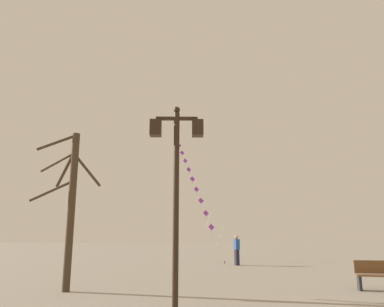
% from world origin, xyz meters
% --- Properties ---
extents(ground_plane, '(160.00, 160.00, 0.00)m').
position_xyz_m(ground_plane, '(0.00, 20.00, 0.00)').
color(ground_plane, gray).
extents(twin_lantern_lamp_post, '(1.32, 0.28, 4.81)m').
position_xyz_m(twin_lantern_lamp_post, '(-1.64, 7.82, 3.33)').
color(twin_lantern_lamp_post, black).
rests_on(twin_lantern_lamp_post, ground_plane).
extents(kite_train, '(3.65, 13.41, 11.65)m').
position_xyz_m(kite_train, '(-0.91, 29.89, 6.26)').
color(kite_train, brown).
rests_on(kite_train, ground_plane).
extents(kite_flyer, '(0.33, 0.63, 1.71)m').
position_xyz_m(kite_flyer, '(1.52, 21.36, 0.90)').
color(kite_flyer, '#1E1E2D').
rests_on(kite_flyer, ground_plane).
extents(bare_tree, '(2.29, 1.14, 4.94)m').
position_xyz_m(bare_tree, '(-5.10, 10.88, 2.70)').
color(bare_tree, '#423323').
rests_on(bare_tree, ground_plane).
extents(park_bench, '(1.66, 0.79, 0.89)m').
position_xyz_m(park_bench, '(4.68, 10.91, 0.45)').
color(park_bench, brown).
rests_on(park_bench, ground_plane).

